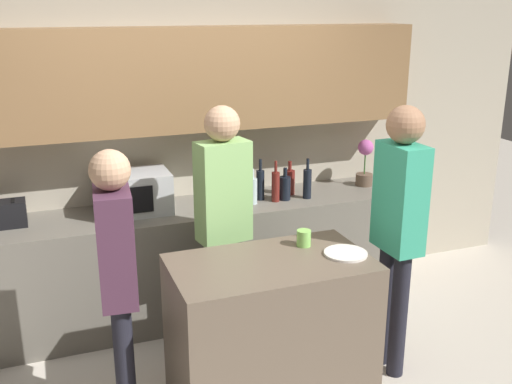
# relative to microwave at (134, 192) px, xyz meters

# --- Properties ---
(back_wall) EXTENTS (6.40, 0.40, 2.70)m
(back_wall) POSITION_rel_microwave_xyz_m (0.39, 0.22, 0.50)
(back_wall) COLOR #B2A893
(back_wall) RESTS_ON ground_plane
(back_counter) EXTENTS (3.60, 0.62, 0.88)m
(back_counter) POSITION_rel_microwave_xyz_m (0.39, -0.05, -0.59)
(back_counter) COLOR #6B665B
(back_counter) RESTS_ON ground_plane
(kitchen_island) EXTENTS (1.18, 0.68, 0.92)m
(kitchen_island) POSITION_rel_microwave_xyz_m (0.58, -1.27, -0.57)
(kitchen_island) COLOR brown
(kitchen_island) RESTS_ON ground_plane
(microwave) EXTENTS (0.52, 0.39, 0.30)m
(microwave) POSITION_rel_microwave_xyz_m (0.00, 0.00, 0.00)
(microwave) COLOR #B7BABC
(microwave) RESTS_ON back_counter
(toaster) EXTENTS (0.26, 0.16, 0.18)m
(toaster) POSITION_rel_microwave_xyz_m (-0.87, 0.00, -0.06)
(toaster) COLOR black
(toaster) RESTS_ON back_counter
(potted_plant) EXTENTS (0.14, 0.14, 0.40)m
(potted_plant) POSITION_rel_microwave_xyz_m (1.94, 0.00, 0.05)
(potted_plant) COLOR brown
(potted_plant) RESTS_ON back_counter
(bottle_0) EXTENTS (0.07, 0.07, 0.27)m
(bottle_0) POSITION_rel_microwave_xyz_m (0.80, -0.04, -0.05)
(bottle_0) COLOR black
(bottle_0) RESTS_ON back_counter
(bottle_1) EXTENTS (0.07, 0.07, 0.28)m
(bottle_1) POSITION_rel_microwave_xyz_m (0.88, -0.13, -0.04)
(bottle_1) COLOR silver
(bottle_1) RESTS_ON back_counter
(bottle_2) EXTENTS (0.06, 0.06, 0.33)m
(bottle_2) POSITION_rel_microwave_xyz_m (0.98, -0.06, -0.02)
(bottle_2) COLOR black
(bottle_2) RESTS_ON back_counter
(bottle_3) EXTENTS (0.06, 0.06, 0.32)m
(bottle_3) POSITION_rel_microwave_xyz_m (1.07, -0.14, -0.03)
(bottle_3) COLOR maroon
(bottle_3) RESTS_ON back_counter
(bottle_4) EXTENTS (0.09, 0.09, 0.26)m
(bottle_4) POSITION_rel_microwave_xyz_m (1.15, -0.13, -0.05)
(bottle_4) COLOR black
(bottle_4) RESTS_ON back_counter
(bottle_5) EXTENTS (0.08, 0.08, 0.27)m
(bottle_5) POSITION_rel_microwave_xyz_m (1.25, -0.00, -0.05)
(bottle_5) COLOR maroon
(bottle_5) RESTS_ON back_counter
(bottle_6) EXTENTS (0.07, 0.07, 0.32)m
(bottle_6) POSITION_rel_microwave_xyz_m (1.34, -0.15, -0.03)
(bottle_6) COLOR black
(bottle_6) RESTS_ON back_counter
(plate_on_island) EXTENTS (0.26, 0.26, 0.01)m
(plate_on_island) POSITION_rel_microwave_xyz_m (1.03, -1.34, -0.10)
(plate_on_island) COLOR white
(plate_on_island) RESTS_ON kitchen_island
(cup_0) EXTENTS (0.09, 0.09, 0.10)m
(cup_0) POSITION_rel_microwave_xyz_m (0.85, -1.12, -0.06)
(cup_0) COLOR #8BD35F
(cup_0) RESTS_ON kitchen_island
(person_left) EXTENTS (0.37, 0.24, 1.75)m
(person_left) POSITION_rel_microwave_xyz_m (0.48, -0.68, 0.02)
(person_left) COLOR black
(person_left) RESTS_ON ground_plane
(person_center) EXTENTS (0.23, 0.34, 1.78)m
(person_center) POSITION_rel_microwave_xyz_m (1.44, -1.25, 0.04)
(person_center) COLOR black
(person_center) RESTS_ON ground_plane
(person_right) EXTENTS (0.22, 0.36, 1.64)m
(person_right) POSITION_rel_microwave_xyz_m (-0.29, -1.20, -0.06)
(person_right) COLOR black
(person_right) RESTS_ON ground_plane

